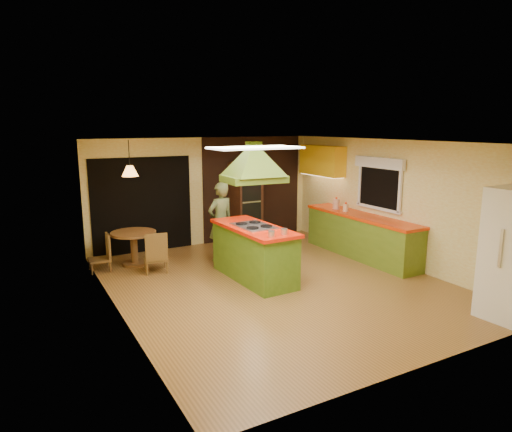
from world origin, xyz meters
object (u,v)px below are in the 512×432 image
kitchen_island (254,252)px  dining_table (134,242)px  canister_large (336,204)px  wall_oven (246,202)px  man (221,222)px

kitchen_island → dining_table: kitchen_island is taller
kitchen_island → canister_large: (2.63, 0.95, 0.53)m
kitchen_island → dining_table: 2.57m
wall_oven → dining_table: 2.94m
man → dining_table: 1.79m
man → canister_large: size_ratio=7.31×
wall_oven → dining_table: (-2.84, -0.57, -0.49)m
wall_oven → dining_table: size_ratio=2.14×
kitchen_island → dining_table: size_ratio=2.24×
kitchen_island → wall_oven: (1.14, 2.50, 0.46)m
wall_oven → canister_large: (1.49, -1.55, 0.07)m
dining_table → man: bearing=-19.3°
kitchen_island → wall_oven: wall_oven is taller
man → wall_oven: size_ratio=0.85×
wall_oven → canister_large: wall_oven is taller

